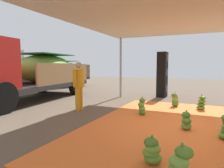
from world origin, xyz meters
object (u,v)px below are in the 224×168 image
object	(u,v)px
banana_bunch_3	(175,100)
speaker_stack	(162,75)
cargo_truck_main	(25,71)
banana_bunch_7	(152,151)
banana_bunch_2	(186,121)
cargo_truck_far	(37,70)
worker_0	(79,82)
banana_bunch_6	(181,167)
banana_bunch_8	(142,107)
banana_bunch_4	(201,103)

from	to	relation	value
banana_bunch_3	speaker_stack	world-z (taller)	speaker_stack
banana_bunch_3	cargo_truck_main	xyz separation A→B (m)	(-1.40, 5.96, 1.03)
banana_bunch_7	banana_bunch_2	bearing A→B (deg)	-10.00
cargo_truck_far	worker_0	xyz separation A→B (m)	(-4.27, -6.22, -0.27)
banana_bunch_6	speaker_stack	world-z (taller)	speaker_stack
cargo_truck_far	banana_bunch_8	bearing A→B (deg)	-115.95
cargo_truck_far	cargo_truck_main	bearing A→B (deg)	-139.96
banana_bunch_3	cargo_truck_far	bearing A→B (deg)	75.75
banana_bunch_7	cargo_truck_main	xyz separation A→B (m)	(3.21, 6.22, 1.06)
cargo_truck_main	banana_bunch_2	bearing A→B (deg)	-101.11
banana_bunch_2	banana_bunch_7	bearing A→B (deg)	170.00
banana_bunch_7	cargo_truck_far	xyz separation A→B (m)	(6.92, 9.33, 1.02)
banana_bunch_3	worker_0	bearing A→B (deg)	124.42
worker_0	banana_bunch_6	bearing A→B (deg)	-130.45
banana_bunch_7	cargo_truck_far	size ratio (longest dim) A/B	0.06
banana_bunch_6	banana_bunch_8	bearing A→B (deg)	23.98
banana_bunch_4	cargo_truck_far	distance (m)	10.32
banana_bunch_4	banana_bunch_7	bearing A→B (deg)	171.86
banana_bunch_8	speaker_stack	size ratio (longest dim) A/B	0.26
banana_bunch_3	cargo_truck_main	distance (m)	6.21
banana_bunch_7	banana_bunch_4	bearing A→B (deg)	-8.14
banana_bunch_6	cargo_truck_far	size ratio (longest dim) A/B	0.07
banana_bunch_3	banana_bunch_7	distance (m)	4.62
banana_bunch_7	speaker_stack	distance (m)	6.93
banana_bunch_3	banana_bunch_6	size ratio (longest dim) A/B	0.96
banana_bunch_8	worker_0	size ratio (longest dim) A/B	0.34
banana_bunch_8	worker_0	xyz separation A→B (m)	(-0.21, 2.13, 0.69)
banana_bunch_2	banana_bunch_8	bearing A→B (deg)	54.90
speaker_stack	banana_bunch_7	bearing A→B (deg)	-170.49
banana_bunch_2	cargo_truck_main	size ratio (longest dim) A/B	0.07
banana_bunch_2	cargo_truck_far	distance (m)	10.93
banana_bunch_3	worker_0	world-z (taller)	worker_0
banana_bunch_8	cargo_truck_far	bearing A→B (deg)	64.05
banana_bunch_3	cargo_truck_far	world-z (taller)	cargo_truck_far
banana_bunch_2	banana_bunch_4	world-z (taller)	banana_bunch_4
banana_bunch_3	banana_bunch_4	world-z (taller)	banana_bunch_4
banana_bunch_4	worker_0	world-z (taller)	worker_0
banana_bunch_4	cargo_truck_main	distance (m)	7.04
cargo_truck_main	worker_0	distance (m)	3.17
banana_bunch_8	cargo_truck_far	distance (m)	9.33
banana_bunch_2	cargo_truck_main	xyz separation A→B (m)	(1.29, 6.56, 1.06)
banana_bunch_4	speaker_stack	distance (m)	3.06
cargo_truck_main	worker_0	bearing A→B (deg)	-100.25
banana_bunch_2	speaker_stack	size ratio (longest dim) A/B	0.21
banana_bunch_6	speaker_stack	bearing A→B (deg)	12.52
cargo_truck_main	speaker_stack	xyz separation A→B (m)	(3.57, -5.08, -0.19)
banana_bunch_2	worker_0	xyz separation A→B (m)	(0.73, 3.46, 0.74)
worker_0	banana_bunch_7	bearing A→B (deg)	-130.41
speaker_stack	cargo_truck_far	bearing A→B (deg)	89.03
banana_bunch_3	cargo_truck_main	world-z (taller)	cargo_truck_main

